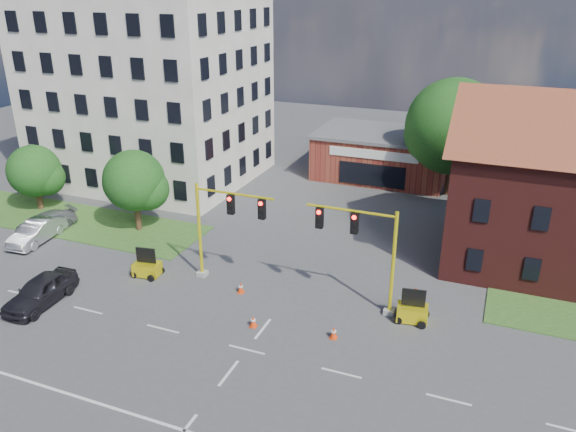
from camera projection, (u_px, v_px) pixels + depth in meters
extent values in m
plane|color=#434345|center=(247.00, 350.00, 28.48)|extent=(120.00, 120.00, 0.00)
cube|color=#2A501E|center=(71.00, 220.00, 43.88)|extent=(22.00, 6.00, 0.08)
cube|color=beige|center=(149.00, 70.00, 50.34)|extent=(18.00, 15.00, 20.00)
cube|color=maroon|center=(382.00, 156.00, 53.44)|extent=(12.00, 8.00, 4.00)
cube|color=#545356|center=(384.00, 133.00, 52.61)|extent=(12.40, 8.40, 0.30)
cube|color=silver|center=(373.00, 155.00, 49.50)|extent=(8.00, 0.10, 0.80)
cube|color=black|center=(372.00, 175.00, 50.23)|extent=(6.00, 0.10, 2.00)
cylinder|color=#3D2716|center=(449.00, 171.00, 48.59)|extent=(0.44, 0.44, 4.29)
sphere|color=#184916|center=(454.00, 127.00, 47.09)|extent=(8.14, 8.14, 8.14)
sphere|color=#184916|center=(473.00, 139.00, 47.16)|extent=(5.70, 5.70, 5.70)
cylinder|color=#3D2716|center=(138.00, 213.00, 41.73)|extent=(0.44, 0.44, 2.79)
sphere|color=#184916|center=(134.00, 181.00, 40.76)|extent=(4.50, 4.50, 4.50)
sphere|color=#184916|center=(148.00, 189.00, 40.95)|extent=(3.15, 3.15, 3.15)
cylinder|color=#3D2716|center=(39.00, 196.00, 45.66)|extent=(0.44, 0.44, 2.35)
sphere|color=#184916|center=(34.00, 171.00, 44.84)|extent=(4.19, 4.19, 4.19)
sphere|color=#184916|center=(46.00, 177.00, 45.02)|extent=(2.93, 2.93, 2.93)
cube|color=gray|center=(202.00, 274.00, 35.62)|extent=(0.60, 0.60, 0.30)
cylinder|color=yellow|center=(200.00, 231.00, 34.48)|extent=(0.20, 0.20, 6.20)
cylinder|color=yellow|center=(234.00, 194.00, 32.55)|extent=(5.00, 0.14, 0.14)
cube|color=black|center=(231.00, 204.00, 32.91)|extent=(0.40, 0.32, 1.20)
cube|color=black|center=(262.00, 209.00, 32.22)|extent=(0.40, 0.32, 1.20)
sphere|color=#FF0C07|center=(229.00, 199.00, 32.60)|extent=(0.24, 0.24, 0.24)
cube|color=gray|center=(389.00, 311.00, 31.52)|extent=(0.60, 0.60, 0.30)
cylinder|color=yellow|center=(393.00, 265.00, 30.38)|extent=(0.20, 0.20, 6.20)
cylinder|color=yellow|center=(351.00, 211.00, 30.16)|extent=(5.00, 0.14, 0.14)
cube|color=black|center=(355.00, 223.00, 30.34)|extent=(0.40, 0.32, 1.20)
cube|color=black|center=(320.00, 218.00, 31.03)|extent=(0.40, 0.32, 1.20)
sphere|color=#FF0C07|center=(354.00, 218.00, 30.04)|extent=(0.24, 0.24, 0.24)
cube|color=yellow|center=(147.00, 269.00, 35.49)|extent=(1.78, 1.33, 0.81)
cube|color=black|center=(146.00, 255.00, 35.12)|extent=(1.27, 0.30, 0.99)
cube|color=yellow|center=(412.00, 313.00, 30.72)|extent=(1.79, 1.33, 0.83)
cube|color=black|center=(414.00, 298.00, 30.35)|extent=(1.29, 0.29, 1.01)
cube|color=red|center=(253.00, 326.00, 30.38)|extent=(0.38, 0.38, 0.04)
cone|color=red|center=(253.00, 321.00, 30.25)|extent=(0.40, 0.40, 0.70)
cylinder|color=silver|center=(253.00, 320.00, 30.23)|extent=(0.27, 0.27, 0.09)
cube|color=red|center=(241.00, 292.00, 33.71)|extent=(0.38, 0.38, 0.04)
cone|color=red|center=(241.00, 288.00, 33.58)|extent=(0.40, 0.40, 0.70)
cylinder|color=silver|center=(241.00, 287.00, 33.56)|extent=(0.27, 0.27, 0.09)
cube|color=red|center=(333.00, 338.00, 29.40)|extent=(0.38, 0.38, 0.04)
cone|color=red|center=(334.00, 332.00, 29.27)|extent=(0.40, 0.40, 0.70)
cylinder|color=silver|center=(334.00, 331.00, 29.24)|extent=(0.27, 0.27, 0.09)
cube|color=red|center=(415.00, 297.00, 33.22)|extent=(0.38, 0.38, 0.04)
cone|color=red|center=(416.00, 292.00, 33.09)|extent=(0.40, 0.40, 0.70)
cylinder|color=silver|center=(416.00, 291.00, 33.06)|extent=(0.27, 0.27, 0.09)
imported|color=silver|center=(523.00, 268.00, 35.01)|extent=(5.71, 3.67, 1.47)
imported|color=black|center=(40.00, 291.00, 32.25)|extent=(2.19, 4.96, 1.66)
imported|color=#94969B|center=(37.00, 232.00, 40.08)|extent=(2.17, 4.92, 1.57)
imported|color=#94969B|center=(46.00, 222.00, 42.03)|extent=(3.34, 4.88, 1.31)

